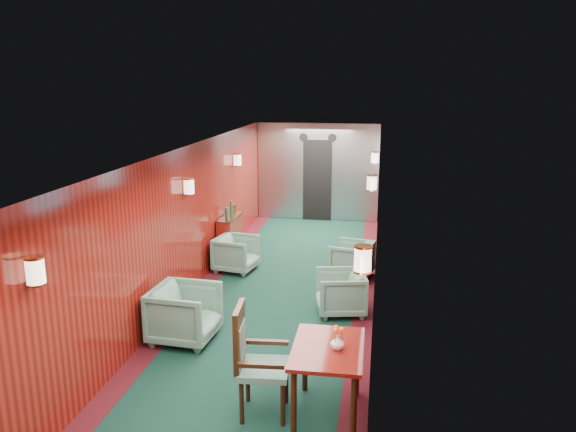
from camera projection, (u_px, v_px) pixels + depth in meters
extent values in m
plane|color=black|center=(272.00, 313.00, 8.43)|extent=(12.00, 12.00, 0.00)
cube|color=white|center=(271.00, 158.00, 7.87)|extent=(3.00, 12.00, 0.10)
cube|color=white|center=(271.00, 157.00, 7.87)|extent=(1.20, 12.00, 0.06)
cube|color=maroon|center=(318.00, 171.00, 13.89)|extent=(3.00, 0.10, 2.40)
cube|color=maroon|center=(173.00, 232.00, 8.39)|extent=(0.10, 12.00, 2.40)
cube|color=maroon|center=(376.00, 241.00, 7.91)|extent=(0.10, 12.00, 2.40)
cube|color=#390B10|center=(186.00, 307.00, 8.65)|extent=(0.30, 12.00, 0.01)
cube|color=#390B10|center=(362.00, 319.00, 8.21)|extent=(0.30, 12.00, 0.01)
cube|color=#A9AAB0|center=(318.00, 172.00, 13.82)|extent=(2.98, 0.12, 2.38)
cube|color=black|center=(317.00, 180.00, 13.79)|extent=(0.70, 0.06, 2.00)
cylinder|color=black|center=(304.00, 137.00, 13.61)|extent=(0.20, 0.04, 0.20)
cylinder|color=black|center=(332.00, 138.00, 13.49)|extent=(0.20, 0.04, 0.20)
cube|color=silver|center=(369.00, 332.00, 4.49)|extent=(0.02, 1.10, 0.80)
cube|color=#3E585D|center=(368.00, 332.00, 4.50)|extent=(0.01, 0.96, 0.66)
cube|color=silver|center=(374.00, 244.00, 6.89)|extent=(0.02, 1.10, 0.80)
cube|color=#3E585D|center=(374.00, 244.00, 6.89)|extent=(0.01, 0.96, 0.66)
cube|color=silver|center=(377.00, 202.00, 9.29)|extent=(0.02, 1.10, 0.80)
cube|color=#3E585D|center=(376.00, 201.00, 9.29)|extent=(0.01, 0.96, 0.66)
cube|color=silver|center=(378.00, 176.00, 11.68)|extent=(0.02, 1.10, 0.80)
cube|color=#3E585D|center=(378.00, 176.00, 11.68)|extent=(0.01, 0.96, 0.66)
cylinder|color=beige|center=(35.00, 271.00, 4.87)|extent=(0.16, 0.16, 0.24)
cylinder|color=#B17F32|center=(37.00, 284.00, 4.90)|extent=(0.17, 0.17, 0.02)
cylinder|color=beige|center=(363.00, 259.00, 5.19)|extent=(0.16, 0.16, 0.24)
cylinder|color=#B17F32|center=(362.00, 271.00, 5.22)|extent=(0.17, 0.17, 0.02)
cylinder|color=beige|center=(189.00, 186.00, 8.71)|extent=(0.16, 0.16, 0.24)
cylinder|color=#B17F32|center=(189.00, 194.00, 8.74)|extent=(0.17, 0.17, 0.02)
cylinder|color=beige|center=(372.00, 183.00, 9.03)|extent=(0.16, 0.16, 0.24)
cylinder|color=#B17F32|center=(372.00, 190.00, 9.05)|extent=(0.17, 0.17, 0.02)
cylinder|color=beige|center=(237.00, 160.00, 11.58)|extent=(0.16, 0.16, 0.24)
cylinder|color=#B17F32|center=(238.00, 166.00, 11.61)|extent=(0.17, 0.17, 0.02)
cylinder|color=beige|center=(375.00, 158.00, 11.90)|extent=(0.16, 0.16, 0.24)
cylinder|color=#B17F32|center=(375.00, 163.00, 11.93)|extent=(0.17, 0.17, 0.02)
cube|color=maroon|center=(328.00, 349.00, 5.71)|extent=(0.73, 1.04, 0.04)
cylinder|color=black|center=(294.00, 404.00, 5.41)|extent=(0.06, 0.06, 0.73)
cylinder|color=black|center=(354.00, 410.00, 5.33)|extent=(0.06, 0.06, 0.73)
cylinder|color=black|center=(305.00, 360.00, 6.27)|extent=(0.06, 0.06, 0.73)
cylinder|color=black|center=(357.00, 364.00, 6.18)|extent=(0.06, 0.06, 0.73)
cube|color=#214E41|center=(264.00, 369.00, 5.80)|extent=(0.55, 0.55, 0.07)
cube|color=black|center=(239.00, 337.00, 5.73)|extent=(0.09, 0.47, 0.66)
cube|color=#214E41|center=(242.00, 343.00, 5.75)|extent=(0.05, 0.35, 0.40)
cube|color=black|center=(261.00, 366.00, 5.51)|extent=(0.47, 0.09, 0.04)
cube|color=black|center=(267.00, 342.00, 6.00)|extent=(0.47, 0.09, 0.04)
cylinder|color=black|center=(242.00, 403.00, 5.67)|extent=(0.05, 0.05, 0.47)
cylinder|color=black|center=(283.00, 404.00, 5.64)|extent=(0.05, 0.05, 0.47)
cylinder|color=black|center=(248.00, 381.00, 6.08)|extent=(0.05, 0.05, 0.47)
cylinder|color=black|center=(286.00, 383.00, 6.05)|extent=(0.05, 0.05, 0.47)
cube|color=maroon|center=(230.00, 237.00, 11.00)|extent=(0.27, 0.91, 0.82)
cube|color=black|center=(230.00, 217.00, 10.90)|extent=(0.29, 0.93, 0.02)
cylinder|color=#22452A|center=(227.00, 214.00, 10.65)|extent=(0.07, 0.07, 0.22)
cylinder|color=#22452A|center=(231.00, 208.00, 10.95)|extent=(0.06, 0.06, 0.28)
cylinder|color=#B17F32|center=(234.00, 209.00, 11.14)|extent=(0.08, 0.08, 0.18)
imported|color=silver|center=(338.00, 342.00, 5.64)|extent=(0.16, 0.16, 0.15)
imported|color=#214E41|center=(185.00, 314.00, 7.48)|extent=(0.89, 0.87, 0.76)
imported|color=#214E41|center=(236.00, 254.00, 10.23)|extent=(0.82, 0.81, 0.65)
imported|color=#214E41|center=(340.00, 293.00, 8.37)|extent=(0.84, 0.82, 0.65)
imported|color=#214E41|center=(352.00, 259.00, 9.92)|extent=(0.83, 0.82, 0.64)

